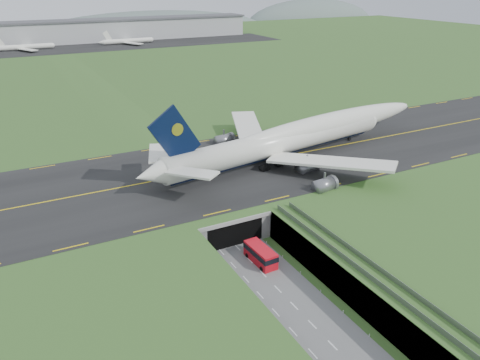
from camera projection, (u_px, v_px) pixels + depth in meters
ground at (255, 267)px, 86.42m from camera, size 900.00×900.00×0.00m
airfield_deck at (255, 253)px, 85.23m from camera, size 800.00×800.00×6.00m
trench_road at (276, 288)px, 80.28m from camera, size 12.00×75.00×0.20m
taxiway at (188, 175)px, 110.84m from camera, size 800.00×44.00×0.18m
tunnel_portal at (217, 213)px, 98.69m from camera, size 17.00×22.30×6.00m
guideway at (376, 281)px, 73.42m from camera, size 3.00×53.00×7.05m
jumbo_jet at (299, 136)px, 121.11m from camera, size 91.58×58.92×19.73m
shuttle_tram at (261, 255)px, 86.94m from camera, size 3.28×7.87×3.16m
cargo_terminal at (45, 33)px, 324.35m from camera, size 320.00×67.00×15.60m
distant_hills at (101, 36)px, 465.13m from camera, size 700.00×91.00×60.00m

